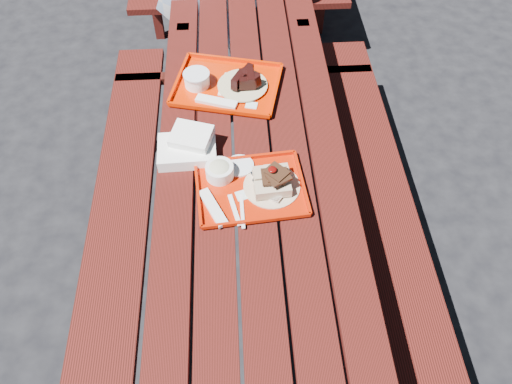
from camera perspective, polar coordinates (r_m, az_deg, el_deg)
ground at (r=2.52m, az=-0.20°, el=-8.70°), size 60.00×60.00×0.00m
picnic_table_near at (r=2.05m, az=-0.24°, el=-1.11°), size 1.41×2.40×0.75m
near_tray at (r=1.83m, az=-0.71°, el=1.18°), size 0.42×0.35×0.12m
far_tray at (r=2.23m, az=-3.57°, el=12.19°), size 0.51×0.44×0.08m
white_cloth at (r=1.95m, az=-7.73°, el=5.15°), size 0.23×0.20×0.09m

